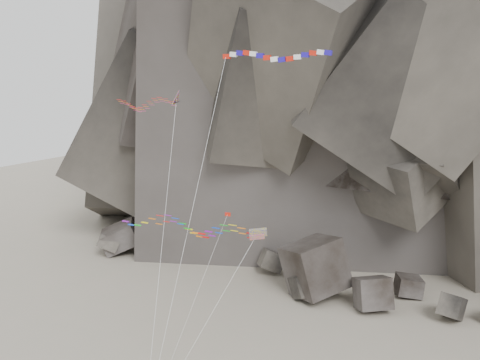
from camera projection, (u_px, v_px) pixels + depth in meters
The scene contains 6 objects.
headland at pixel (408, 7), 108.51m from camera, with size 110.00×70.00×84.00m, color #514A42, non-canonical shape.
boulder_field at pixel (333, 280), 82.81m from camera, with size 85.35×15.27×9.04m.
delta_kite at pixel (143, 103), 61.59m from camera, with size 14.14×14.58×27.64m.
banner_kite at pixel (274, 58), 52.67m from camera, with size 10.44×14.27×31.22m.
parafoil_kite at pixel (182, 225), 52.11m from camera, with size 15.33×6.81×17.03m.
pennant_kite at pixel (208, 264), 51.18m from camera, with size 3.81×8.05×17.42m.
Camera 1 is at (27.16, -43.27, 31.25)m, focal length 45.00 mm.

